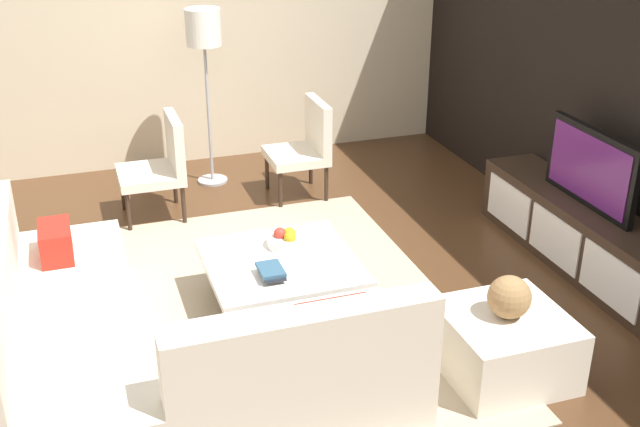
# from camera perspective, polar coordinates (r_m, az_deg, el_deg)

# --- Properties ---
(ground_plane) EXTENTS (14.00, 14.00, 0.00)m
(ground_plane) POSITION_cam_1_polar(r_m,az_deg,el_deg) (5.32, -3.53, -7.62)
(ground_plane) COLOR #4C301C
(side_wall_left) EXTENTS (0.12, 5.20, 2.80)m
(side_wall_left) POSITION_cam_1_polar(r_m,az_deg,el_deg) (7.80, -8.78, 13.81)
(side_wall_left) COLOR beige
(side_wall_left) RESTS_ON ground
(area_rug) EXTENTS (3.29, 2.45, 0.01)m
(area_rug) POSITION_cam_1_polar(r_m,az_deg,el_deg) (5.40, -3.82, -7.04)
(area_rug) COLOR tan
(area_rug) RESTS_ON ground
(media_console) EXTENTS (2.10, 0.46, 0.50)m
(media_console) POSITION_cam_1_polar(r_m,az_deg,el_deg) (6.17, 18.40, -1.47)
(media_console) COLOR #332319
(media_console) RESTS_ON ground
(television) EXTENTS (0.97, 0.06, 0.57)m
(television) POSITION_cam_1_polar(r_m,az_deg,el_deg) (5.96, 19.08, 3.15)
(television) COLOR black
(television) RESTS_ON media_console
(sectional_couch) EXTENTS (2.35, 2.27, 0.83)m
(sectional_couch) POSITION_cam_1_polar(r_m,az_deg,el_deg) (4.63, -12.91, -9.46)
(sectional_couch) COLOR beige
(sectional_couch) RESTS_ON ground
(coffee_table) EXTENTS (0.97, 0.99, 0.38)m
(coffee_table) POSITION_cam_1_polar(r_m,az_deg,el_deg) (5.32, -2.83, -5.07)
(coffee_table) COLOR #332319
(coffee_table) RESTS_ON ground
(accent_chair_near) EXTENTS (0.54, 0.53, 0.87)m
(accent_chair_near) POSITION_cam_1_polar(r_m,az_deg,el_deg) (6.72, -11.47, 3.70)
(accent_chair_near) COLOR #332319
(accent_chair_near) RESTS_ON ground
(floor_lamp) EXTENTS (0.31, 0.31, 1.62)m
(floor_lamp) POSITION_cam_1_polar(r_m,az_deg,el_deg) (7.13, -8.43, 12.44)
(floor_lamp) COLOR #A5A5AA
(floor_lamp) RESTS_ON ground
(ottoman) EXTENTS (0.70, 0.70, 0.40)m
(ottoman) POSITION_cam_1_polar(r_m,az_deg,el_deg) (4.82, 13.20, -9.27)
(ottoman) COLOR beige
(ottoman) RESTS_ON ground
(fruit_bowl) EXTENTS (0.28, 0.28, 0.13)m
(fruit_bowl) POSITION_cam_1_polar(r_m,az_deg,el_deg) (5.39, -2.41, -1.90)
(fruit_bowl) COLOR silver
(fruit_bowl) RESTS_ON coffee_table
(accent_chair_far) EXTENTS (0.53, 0.50, 0.87)m
(accent_chair_far) POSITION_cam_1_polar(r_m,az_deg,el_deg) (7.01, -1.03, 5.14)
(accent_chair_far) COLOR #332319
(accent_chair_far) RESTS_ON ground
(decorative_ball) EXTENTS (0.25, 0.25, 0.25)m
(decorative_ball) POSITION_cam_1_polar(r_m,az_deg,el_deg) (4.65, 13.59, -5.92)
(decorative_ball) COLOR #997247
(decorative_ball) RESTS_ON ottoman
(book_stack) EXTENTS (0.23, 0.15, 0.07)m
(book_stack) POSITION_cam_1_polar(r_m,az_deg,el_deg) (5.01, -3.54, -4.27)
(book_stack) COLOR #CCB78C
(book_stack) RESTS_ON coffee_table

